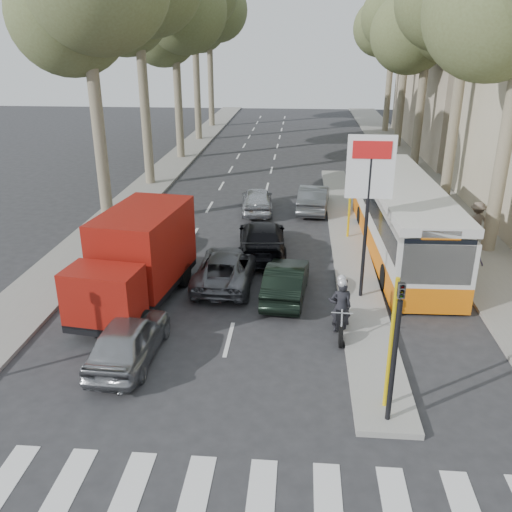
{
  "coord_description": "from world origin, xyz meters",
  "views": [
    {
      "loc": [
        1.07,
        -11.93,
        8.31
      ],
      "look_at": [
        -0.32,
        4.74,
        1.6
      ],
      "focal_mm": 38.0,
      "sensor_mm": 36.0,
      "label": 1
    }
  ],
  "objects_px": {
    "silver_hatchback": "(129,339)",
    "dark_hatchback": "(286,280)",
    "motorcycle": "(341,306)",
    "red_truck": "(138,258)",
    "city_bus": "(401,216)"
  },
  "relations": [
    {
      "from": "silver_hatchback",
      "to": "red_truck",
      "type": "distance_m",
      "value": 3.68
    },
    {
      "from": "dark_hatchback",
      "to": "city_bus",
      "type": "xyz_separation_m",
      "value": [
        4.55,
        4.64,
        0.97
      ]
    },
    {
      "from": "city_bus",
      "to": "dark_hatchback",
      "type": "bearing_deg",
      "value": -135.99
    },
    {
      "from": "city_bus",
      "to": "motorcycle",
      "type": "distance_m",
      "value": 7.4
    },
    {
      "from": "dark_hatchback",
      "to": "city_bus",
      "type": "height_order",
      "value": "city_bus"
    },
    {
      "from": "silver_hatchback",
      "to": "dark_hatchback",
      "type": "distance_m",
      "value": 6.0
    },
    {
      "from": "city_bus",
      "to": "motorcycle",
      "type": "height_order",
      "value": "city_bus"
    },
    {
      "from": "silver_hatchback",
      "to": "dark_hatchback",
      "type": "height_order",
      "value": "silver_hatchback"
    },
    {
      "from": "silver_hatchback",
      "to": "city_bus",
      "type": "relative_size",
      "value": 0.33
    },
    {
      "from": "silver_hatchback",
      "to": "dark_hatchback",
      "type": "xyz_separation_m",
      "value": [
        4.2,
        4.29,
        -0.03
      ]
    },
    {
      "from": "silver_hatchback",
      "to": "motorcycle",
      "type": "xyz_separation_m",
      "value": [
        5.91,
        2.14,
        0.18
      ]
    },
    {
      "from": "dark_hatchback",
      "to": "motorcycle",
      "type": "height_order",
      "value": "motorcycle"
    },
    {
      "from": "red_truck",
      "to": "motorcycle",
      "type": "relative_size",
      "value": 2.82
    },
    {
      "from": "red_truck",
      "to": "city_bus",
      "type": "distance_m",
      "value": 10.88
    },
    {
      "from": "dark_hatchback",
      "to": "red_truck",
      "type": "xyz_separation_m",
      "value": [
        -4.87,
        -0.82,
        1.02
      ]
    }
  ]
}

